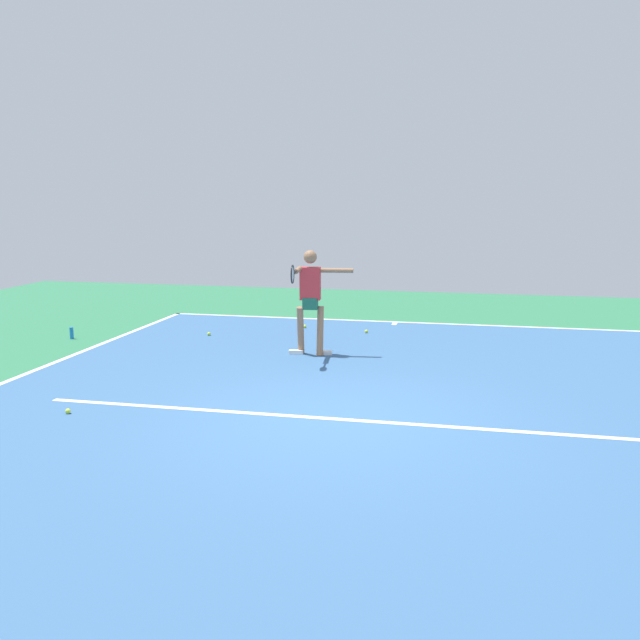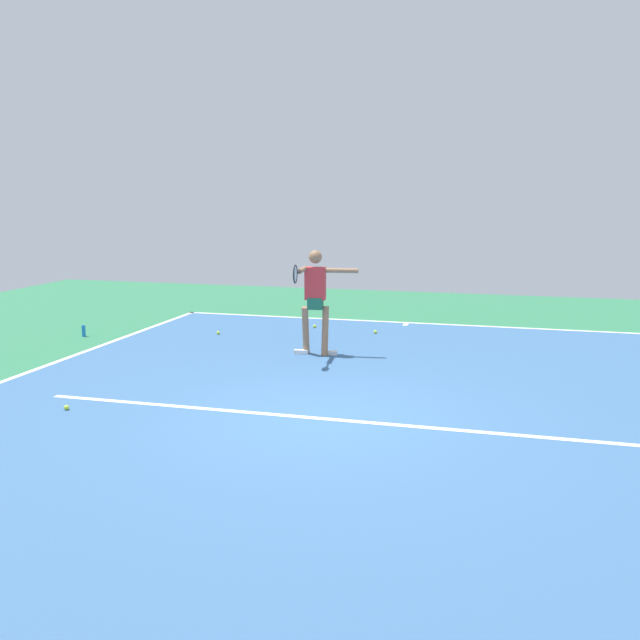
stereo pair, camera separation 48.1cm
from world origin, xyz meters
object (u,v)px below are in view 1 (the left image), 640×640
at_px(tennis_player, 310,295).
at_px(water_bottle, 72,333).
at_px(tennis_ball_near_service_line, 366,331).
at_px(tennis_ball_far_corner, 209,334).
at_px(tennis_ball_centre_court, 68,411).
at_px(tennis_ball_near_player, 305,326).

bearing_deg(tennis_player, water_bottle, -10.88).
bearing_deg(tennis_ball_near_service_line, tennis_player, 73.37).
height_order(tennis_player, tennis_ball_near_service_line, tennis_player).
xyz_separation_m(tennis_ball_far_corner, tennis_ball_near_service_line, (-2.92, -0.90, 0.00)).
relative_size(tennis_ball_far_corner, water_bottle, 0.30).
distance_m(tennis_player, tennis_ball_far_corner, 2.77).
xyz_separation_m(tennis_player, water_bottle, (4.69, -0.35, -0.91)).
bearing_deg(tennis_ball_centre_court, tennis_ball_near_service_line, -115.41).
distance_m(tennis_ball_centre_court, tennis_ball_near_service_line, 6.55).
height_order(tennis_player, tennis_ball_far_corner, tennis_player).
bearing_deg(water_bottle, tennis_ball_centre_court, 121.01).
bearing_deg(tennis_player, tennis_ball_centre_court, 53.61).
xyz_separation_m(tennis_ball_near_player, tennis_ball_far_corner, (1.62, 1.15, 0.00)).
bearing_deg(water_bottle, tennis_ball_near_player, -153.43).
bearing_deg(tennis_ball_centre_court, tennis_ball_near_player, -103.75).
height_order(tennis_ball_far_corner, tennis_ball_near_service_line, same).
distance_m(tennis_ball_near_player, tennis_ball_far_corner, 1.98).
bearing_deg(tennis_player, tennis_ball_far_corner, -34.40).
bearing_deg(tennis_ball_near_service_line, tennis_ball_far_corner, 17.08).
bearing_deg(tennis_ball_far_corner, tennis_ball_near_player, -144.55).
bearing_deg(tennis_player, tennis_ball_near_service_line, -113.23).
xyz_separation_m(tennis_player, tennis_ball_far_corner, (2.29, -1.21, -0.99)).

